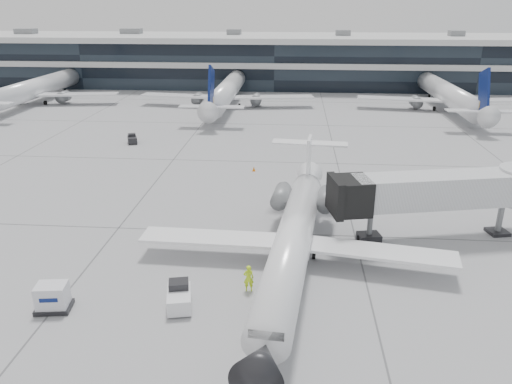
# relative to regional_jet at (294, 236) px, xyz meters

# --- Properties ---
(ground) EXTENTS (220.00, 220.00, 0.00)m
(ground) POSITION_rel_regional_jet_xyz_m (-4.96, 5.12, -2.27)
(ground) COLOR gray
(ground) RESTS_ON ground
(terminal) EXTENTS (170.00, 22.00, 10.00)m
(terminal) POSITION_rel_regional_jet_xyz_m (-4.96, 87.12, 2.73)
(terminal) COLOR black
(terminal) RESTS_ON ground
(bg_jet_left) EXTENTS (32.00, 40.00, 9.60)m
(bg_jet_left) POSITION_rel_regional_jet_xyz_m (-49.96, 60.12, -2.27)
(bg_jet_left) COLOR white
(bg_jet_left) RESTS_ON ground
(bg_jet_center) EXTENTS (32.00, 40.00, 9.60)m
(bg_jet_center) POSITION_rel_regional_jet_xyz_m (-12.96, 60.12, -2.27)
(bg_jet_center) COLOR white
(bg_jet_center) RESTS_ON ground
(bg_jet_right) EXTENTS (32.00, 40.00, 9.60)m
(bg_jet_right) POSITION_rel_regional_jet_xyz_m (27.04, 60.12, -2.27)
(bg_jet_right) COLOR white
(bg_jet_right) RESTS_ON ground
(regional_jet) EXTENTS (23.05, 28.79, 6.64)m
(regional_jet) POSITION_rel_regional_jet_xyz_m (0.00, 0.00, 0.00)
(regional_jet) COLOR white
(regional_jet) RESTS_ON ground
(jet_bridge) EXTENTS (17.46, 6.76, 5.63)m
(jet_bridge) POSITION_rel_regional_jet_xyz_m (12.23, 5.57, 1.84)
(jet_bridge) COLOR #A6A8AB
(jet_bridge) RESTS_ON ground
(ramp_worker) EXTENTS (0.76, 0.56, 1.90)m
(ramp_worker) POSITION_rel_regional_jet_xyz_m (-2.93, -3.88, -1.32)
(ramp_worker) COLOR #C5F91A
(ramp_worker) RESTS_ON ground
(baggage_tug) EXTENTS (1.95, 2.73, 1.57)m
(baggage_tug) POSITION_rel_regional_jet_xyz_m (-7.11, -6.12, -1.56)
(baggage_tug) COLOR white
(baggage_tug) RESTS_ON ground
(cargo_uld) EXTENTS (2.31, 1.84, 1.73)m
(cargo_uld) POSITION_rel_regional_jet_xyz_m (-14.88, -7.05, -1.40)
(cargo_uld) COLOR black
(cargo_uld) RESTS_ON ground
(traffic_cone) EXTENTS (0.42, 0.42, 0.55)m
(traffic_cone) POSITION_rel_regional_jet_xyz_m (-4.72, 21.48, -2.01)
(traffic_cone) COLOR orange
(traffic_cone) RESTS_ON ground
(far_tug) EXTENTS (1.81, 2.25, 1.25)m
(far_tug) POSITION_rel_regional_jet_xyz_m (-22.40, 32.35, -1.71)
(far_tug) COLOR black
(far_tug) RESTS_ON ground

